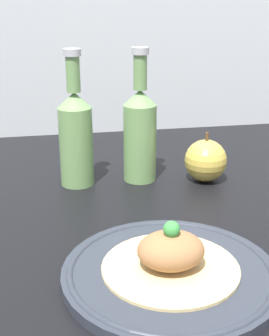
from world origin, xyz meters
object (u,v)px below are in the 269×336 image
cider_bottle_right (140,131)px  plated_food (174,255)px  plate (173,272)px  cider_bottle_left (76,135)px  apple (206,160)px

cider_bottle_right → plated_food: bearing=-94.5°
plate → cider_bottle_left: (-9.00, 32.90, 8.45)cm
plate → plated_food: plated_food is taller
plate → plated_food: size_ratio=1.58×
cider_bottle_left → apple: (23.31, -2.88, -5.39)cm
plate → cider_bottle_left: size_ratio=1.09×
plated_food → cider_bottle_right: bearing=85.5°
cider_bottle_left → apple: size_ratio=2.60×
cider_bottle_right → apple: cider_bottle_right is taller
plate → cider_bottle_right: bearing=85.5°
plated_food → apple: 33.26cm
cider_bottle_left → apple: 24.10cm
plated_food → cider_bottle_left: size_ratio=0.69×
plated_food → cider_bottle_left: (-9.00, 32.90, 6.07)cm
plate → apple: (14.31, 30.02, 3.07)cm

